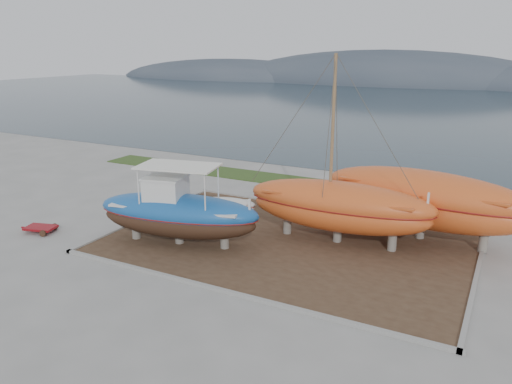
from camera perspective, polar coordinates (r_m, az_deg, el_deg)
The scene contains 11 objects.
ground at distance 22.83m, azimuth -0.67°, elevation -9.31°, with size 140.00×140.00×0.00m, color gray.
dirt_patch at distance 26.11m, azimuth 3.52°, elevation -5.86°, with size 18.00×12.00×0.06m, color #422D1E.
curb_frame at distance 26.09m, azimuth 3.53°, elevation -5.77°, with size 18.60×12.60×0.15m, color gray, non-canonical shape.
grass_strip at distance 36.36m, azimuth 11.01°, elevation 0.32°, with size 44.00×3.00×0.08m, color #284219.
sea at distance 89.19m, azimuth 21.49°, elevation 8.86°, with size 260.00×100.00×0.04m, color #1C2E38, non-canonical shape.
mountain_ridge at distance 143.77m, azimuth 24.20°, elevation 11.00°, with size 200.00×36.00×20.00m, color #333D49, non-canonical shape.
blue_caique at distance 25.65m, azimuth -8.92°, elevation -1.46°, with size 8.61×2.69×4.14m, color #19549E, non-canonical shape.
white_dinghy at distance 29.65m, azimuth -3.80°, elevation -1.84°, with size 3.92×1.47×1.18m, color silver, non-canonical shape.
orange_sailboat at distance 25.22m, azimuth 9.73°, elevation 4.51°, with size 9.75×2.87×9.51m, color #CB521F, non-canonical shape.
orange_bare_hull at distance 27.52m, azimuth 18.51°, elevation -1.52°, with size 10.87×3.26×3.56m, color #CB521F, non-canonical shape.
red_trailer at distance 30.00m, azimuth -23.38°, elevation -3.95°, with size 2.40×1.20×0.34m, color maroon, non-canonical shape.
Camera 1 is at (9.81, -18.10, 9.88)m, focal length 35.00 mm.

